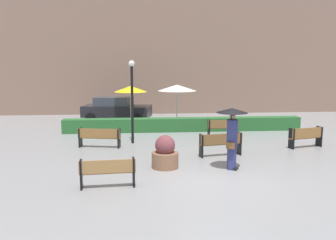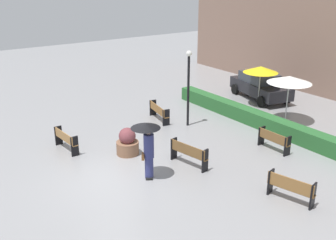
# 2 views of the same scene
# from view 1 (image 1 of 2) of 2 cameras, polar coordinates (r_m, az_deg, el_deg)

# --- Properties ---
(ground_plane) EXTENTS (60.00, 60.00, 0.00)m
(ground_plane) POSITION_cam_1_polar(r_m,az_deg,el_deg) (12.08, 7.78, -9.02)
(ground_plane) COLOR gray
(bench_near_left) EXTENTS (1.67, 0.46, 0.87)m
(bench_near_left) POSITION_cam_1_polar(r_m,az_deg,el_deg) (11.16, -9.32, -7.76)
(bench_near_left) COLOR #9E7242
(bench_near_left) RESTS_ON ground
(bench_back_row) EXTENTS (1.54, 0.39, 0.86)m
(bench_back_row) POSITION_cam_1_polar(r_m,az_deg,el_deg) (18.76, 8.46, -1.04)
(bench_back_row) COLOR brown
(bench_back_row) RESTS_ON ground
(bench_far_right) EXTENTS (1.62, 0.73, 0.90)m
(bench_far_right) POSITION_cam_1_polar(r_m,az_deg,el_deg) (17.21, 20.58, -2.33)
(bench_far_right) COLOR olive
(bench_far_right) RESTS_ON ground
(bench_mid_center) EXTENTS (1.78, 0.64, 0.92)m
(bench_mid_center) POSITION_cam_1_polar(r_m,az_deg,el_deg) (14.81, 8.18, -3.47)
(bench_mid_center) COLOR brown
(bench_mid_center) RESTS_ON ground
(bench_far_left) EXTENTS (1.89, 0.71, 0.85)m
(bench_far_left) POSITION_cam_1_polar(r_m,az_deg,el_deg) (16.42, -10.58, -2.49)
(bench_far_left) COLOR olive
(bench_far_left) RESTS_ON ground
(pedestrian_with_umbrella) EXTENTS (1.08, 1.08, 2.17)m
(pedestrian_with_umbrella) POSITION_cam_1_polar(r_m,az_deg,el_deg) (12.84, 9.86, -1.31)
(pedestrian_with_umbrella) COLOR navy
(pedestrian_with_umbrella) RESTS_ON ground
(planter_pot) EXTENTS (0.95, 0.95, 1.17)m
(planter_pot) POSITION_cam_1_polar(r_m,az_deg,el_deg) (13.09, -0.45, -5.25)
(planter_pot) COLOR brown
(planter_pot) RESTS_ON ground
(lamp_post) EXTENTS (0.28, 0.28, 3.79)m
(lamp_post) POSITION_cam_1_polar(r_m,az_deg,el_deg) (16.87, -5.58, 4.20)
(lamp_post) COLOR black
(lamp_post) RESTS_ON ground
(patio_umbrella_yellow) EXTENTS (1.97, 1.97, 2.32)m
(patio_umbrella_yellow) POSITION_cam_1_polar(r_m,az_deg,el_deg) (22.19, -5.81, 4.79)
(patio_umbrella_yellow) COLOR silver
(patio_umbrella_yellow) RESTS_ON ground
(patio_umbrella_white) EXTENTS (2.21, 2.21, 2.43)m
(patio_umbrella_white) POSITION_cam_1_polar(r_m,az_deg,el_deg) (21.40, 1.40, 5.00)
(patio_umbrella_white) COLOR silver
(patio_umbrella_white) RESTS_ON ground
(hedge_strip) EXTENTS (12.88, 0.70, 0.72)m
(hedge_strip) POSITION_cam_1_polar(r_m,az_deg,el_deg) (20.05, 2.39, -0.71)
(hedge_strip) COLOR #28602D
(hedge_strip) RESTS_ON ground
(building_facade) EXTENTS (28.00, 1.20, 11.10)m
(building_facade) POSITION_cam_1_polar(r_m,az_deg,el_deg) (27.40, 0.58, 12.76)
(building_facade) COLOR #846656
(building_facade) RESTS_ON ground
(parked_car) EXTENTS (4.48, 2.70, 1.57)m
(parked_car) POSITION_cam_1_polar(r_m,az_deg,el_deg) (23.47, -8.01, 1.74)
(parked_car) COLOR black
(parked_car) RESTS_ON ground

